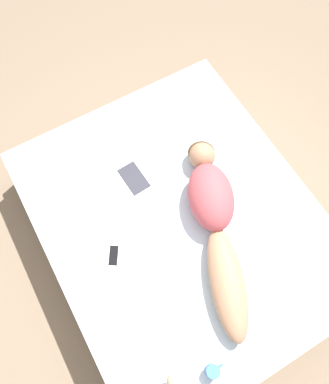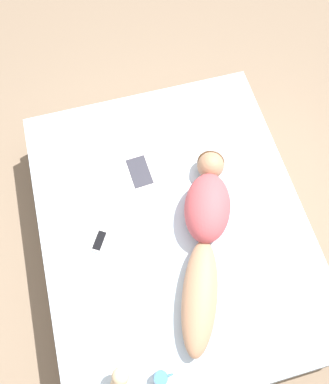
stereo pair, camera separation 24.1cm
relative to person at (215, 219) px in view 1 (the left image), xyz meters
The scene contains 6 objects.
ground_plane 0.60m from the person, 140.40° to the left, with size 12.00×12.00×0.00m, color #7A6651.
bed 0.39m from the person, 140.40° to the left, with size 1.73×2.10×0.46m.
person is the anchor object (origin of this frame).
open_magazine 0.66m from the person, 126.18° to the left, with size 0.43×0.35×0.01m.
coffee_mug 0.85m from the person, 123.24° to the right, with size 0.11×0.07×0.09m.
cell_phone 0.66m from the person, 167.92° to the left, with size 0.13×0.16×0.01m.
Camera 1 is at (-0.47, -0.61, 2.74)m, focal length 35.00 mm.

